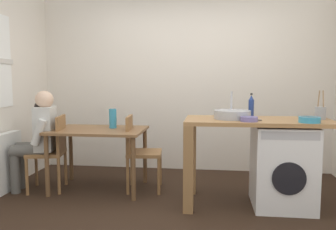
{
  "coord_description": "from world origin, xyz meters",
  "views": [
    {
      "loc": [
        0.38,
        -3.19,
        1.33
      ],
      "look_at": [
        -0.08,
        0.45,
        0.94
      ],
      "focal_mm": 35.8,
      "sensor_mm": 36.0,
      "label": 1
    }
  ],
  "objects_px": {
    "chair_person_seat": "(53,148)",
    "mixing_bowl": "(249,119)",
    "washing_machine": "(282,166)",
    "colander": "(309,119)",
    "vase": "(113,118)",
    "bottle_tall_green": "(251,106)",
    "chair_opposite": "(138,148)",
    "utensil_crock": "(320,113)",
    "dining_table": "(99,137)",
    "seated_person": "(38,135)"
  },
  "relations": [
    {
      "from": "bottle_tall_green",
      "to": "seated_person",
      "type": "bearing_deg",
      "value": -179.19
    },
    {
      "from": "washing_machine",
      "to": "vase",
      "type": "height_order",
      "value": "vase"
    },
    {
      "from": "chair_person_seat",
      "to": "mixing_bowl",
      "type": "height_order",
      "value": "mixing_bowl"
    },
    {
      "from": "mixing_bowl",
      "to": "chair_opposite",
      "type": "bearing_deg",
      "value": 156.24
    },
    {
      "from": "colander",
      "to": "vase",
      "type": "distance_m",
      "value": 2.21
    },
    {
      "from": "chair_person_seat",
      "to": "colander",
      "type": "distance_m",
      "value": 2.88
    },
    {
      "from": "seated_person",
      "to": "washing_machine",
      "type": "height_order",
      "value": "seated_person"
    },
    {
      "from": "washing_machine",
      "to": "utensil_crock",
      "type": "bearing_deg",
      "value": 8.1
    },
    {
      "from": "mixing_bowl",
      "to": "seated_person",
      "type": "bearing_deg",
      "value": 171.01
    },
    {
      "from": "dining_table",
      "to": "chair_opposite",
      "type": "bearing_deg",
      "value": 5.08
    },
    {
      "from": "mixing_bowl",
      "to": "colander",
      "type": "distance_m",
      "value": 0.56
    },
    {
      "from": "chair_opposite",
      "to": "bottle_tall_green",
      "type": "height_order",
      "value": "bottle_tall_green"
    },
    {
      "from": "chair_person_seat",
      "to": "bottle_tall_green",
      "type": "distance_m",
      "value": 2.38
    },
    {
      "from": "utensil_crock",
      "to": "vase",
      "type": "relative_size",
      "value": 1.27
    },
    {
      "from": "seated_person",
      "to": "colander",
      "type": "bearing_deg",
      "value": -109.79
    },
    {
      "from": "washing_machine",
      "to": "chair_person_seat",
      "type": "bearing_deg",
      "value": 175.27
    },
    {
      "from": "bottle_tall_green",
      "to": "colander",
      "type": "distance_m",
      "value": 0.67
    },
    {
      "from": "bottle_tall_green",
      "to": "mixing_bowl",
      "type": "relative_size",
      "value": 1.52
    },
    {
      "from": "mixing_bowl",
      "to": "colander",
      "type": "bearing_deg",
      "value": -2.04
    },
    {
      "from": "dining_table",
      "to": "utensil_crock",
      "type": "relative_size",
      "value": 3.67
    },
    {
      "from": "utensil_crock",
      "to": "mixing_bowl",
      "type": "bearing_deg",
      "value": -161.39
    },
    {
      "from": "chair_opposite",
      "to": "colander",
      "type": "relative_size",
      "value": 4.5
    },
    {
      "from": "utensil_crock",
      "to": "colander",
      "type": "bearing_deg",
      "value": -123.7
    },
    {
      "from": "utensil_crock",
      "to": "chair_person_seat",
      "type": "bearing_deg",
      "value": 176.84
    },
    {
      "from": "mixing_bowl",
      "to": "bottle_tall_green",
      "type": "bearing_deg",
      "value": 80.85
    },
    {
      "from": "chair_person_seat",
      "to": "chair_opposite",
      "type": "height_order",
      "value": "same"
    },
    {
      "from": "vase",
      "to": "bottle_tall_green",
      "type": "bearing_deg",
      "value": -6.44
    },
    {
      "from": "washing_machine",
      "to": "vase",
      "type": "xyz_separation_m",
      "value": [
        -1.93,
        0.4,
        0.43
      ]
    },
    {
      "from": "chair_opposite",
      "to": "washing_machine",
      "type": "distance_m",
      "value": 1.64
    },
    {
      "from": "washing_machine",
      "to": "utensil_crock",
      "type": "xyz_separation_m",
      "value": [
        0.37,
        0.05,
        0.56
      ]
    },
    {
      "from": "vase",
      "to": "mixing_bowl",
      "type": "bearing_deg",
      "value": -21.07
    },
    {
      "from": "bottle_tall_green",
      "to": "chair_opposite",
      "type": "bearing_deg",
      "value": 174.47
    },
    {
      "from": "washing_machine",
      "to": "colander",
      "type": "bearing_deg",
      "value": -49.26
    },
    {
      "from": "dining_table",
      "to": "mixing_bowl",
      "type": "height_order",
      "value": "mixing_bowl"
    },
    {
      "from": "chair_person_seat",
      "to": "vase",
      "type": "xyz_separation_m",
      "value": [
        0.7,
        0.18,
        0.35
      ]
    },
    {
      "from": "seated_person",
      "to": "utensil_crock",
      "type": "height_order",
      "value": "utensil_crock"
    },
    {
      "from": "washing_machine",
      "to": "mixing_bowl",
      "type": "bearing_deg",
      "value": -152.2
    },
    {
      "from": "chair_person_seat",
      "to": "utensil_crock",
      "type": "relative_size",
      "value": 3.0
    },
    {
      "from": "seated_person",
      "to": "mixing_bowl",
      "type": "distance_m",
      "value": 2.46
    },
    {
      "from": "dining_table",
      "to": "chair_opposite",
      "type": "relative_size",
      "value": 1.22
    },
    {
      "from": "seated_person",
      "to": "dining_table",
      "type": "bearing_deg",
      "value": -92.59
    },
    {
      "from": "chair_opposite",
      "to": "colander",
      "type": "distance_m",
      "value": 1.93
    },
    {
      "from": "seated_person",
      "to": "utensil_crock",
      "type": "xyz_separation_m",
      "value": [
        3.15,
        -0.13,
        0.32
      ]
    },
    {
      "from": "mixing_bowl",
      "to": "utensil_crock",
      "type": "distance_m",
      "value": 0.78
    },
    {
      "from": "washing_machine",
      "to": "seated_person",
      "type": "bearing_deg",
      "value": 176.22
    },
    {
      "from": "dining_table",
      "to": "vase",
      "type": "relative_size",
      "value": 4.66
    },
    {
      "from": "dining_table",
      "to": "mixing_bowl",
      "type": "distance_m",
      "value": 1.8
    },
    {
      "from": "washing_machine",
      "to": "colander",
      "type": "distance_m",
      "value": 0.59
    },
    {
      "from": "dining_table",
      "to": "chair_opposite",
      "type": "height_order",
      "value": "chair_opposite"
    },
    {
      "from": "washing_machine",
      "to": "colander",
      "type": "height_order",
      "value": "colander"
    }
  ]
}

